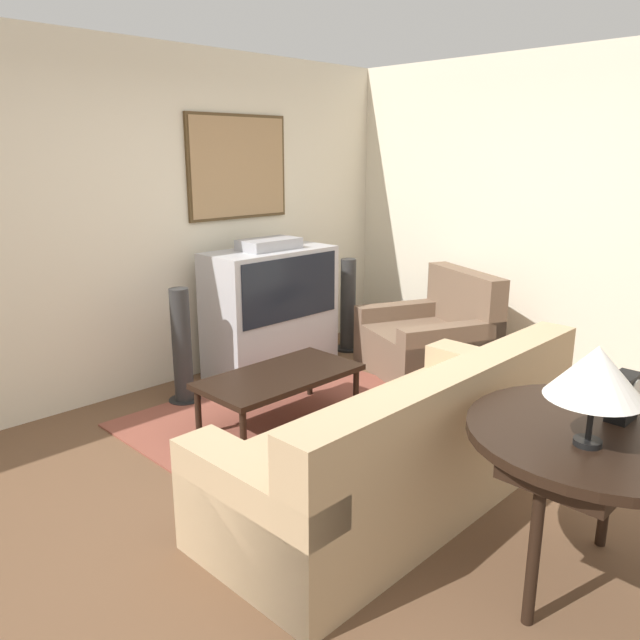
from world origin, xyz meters
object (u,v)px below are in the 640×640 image
table_lamp (596,373)px  mantel_clock (624,397)px  armchair (431,341)px  coffee_table (280,379)px  speaker_tower_left (182,349)px  couch (406,450)px  speaker_tower_right (348,308)px  console_table (597,445)px  tv (271,310)px

table_lamp → mantel_clock: size_ratio=1.97×
armchair → coffee_table: armchair is taller
mantel_clock → speaker_tower_left: (-0.23, 3.11, -0.44)m
couch → table_lamp: (-0.19, -1.03, 0.77)m
speaker_tower_right → coffee_table: bearing=-152.4°
console_table → speaker_tower_right: 3.60m
tv → speaker_tower_right: bearing=-3.1°
console_table → speaker_tower_left: (-0.06, 3.09, -0.27)m
armchair → mantel_clock: size_ratio=6.04×
table_lamp → speaker_tower_right: size_ratio=0.46×
couch → speaker_tower_right: 2.75m
couch → speaker_tower_right: speaker_tower_right is taller
console_table → table_lamp: bearing=-173.1°
speaker_tower_right → console_table: bearing=-120.4°
speaker_tower_left → speaker_tower_right: 1.88m
table_lamp → console_table: bearing=6.9°
couch → speaker_tower_left: size_ratio=2.56×
armchair → tv: bearing=-110.7°
coffee_table → mantel_clock: (-0.01, -2.26, 0.52)m
tv → armchair: 1.43m
tv → mantel_clock: size_ratio=5.62×
table_lamp → mantel_clock: table_lamp is taller
table_lamp → speaker_tower_right: (1.99, 3.11, -0.64)m
coffee_table → couch: bearing=-97.6°
coffee_table → table_lamp: (-0.36, -2.26, 0.72)m
couch → console_table: (-0.02, -1.01, 0.39)m
tv → speaker_tower_right: 0.95m
coffee_table → console_table: size_ratio=1.07×
armchair → speaker_tower_right: 0.94m
armchair → speaker_tower_left: speaker_tower_left is taller
coffee_table → speaker_tower_right: bearing=27.6°
coffee_table → speaker_tower_left: 0.89m
console_table → mantel_clock: 0.25m
mantel_clock → armchair: bearing=51.9°
armchair → speaker_tower_left: 2.16m
mantel_clock → speaker_tower_left: size_ratio=0.23×
table_lamp → mantel_clock: (0.35, -0.00, -0.20)m
couch → mantel_clock: bearing=97.9°
armchair → speaker_tower_left: (-1.95, 0.93, 0.15)m
mantel_clock → console_table: bearing=173.0°
tv → armchair: size_ratio=0.93×
tv → table_lamp: tv is taller
console_table → speaker_tower_right: size_ratio=1.20×
tv → armchair: bearing=-44.1°
tv → speaker_tower_right: tv is taller
coffee_table → table_lamp: size_ratio=2.78×
tv → coffee_table: tv is taller
tv → coffee_table: (-0.69, -0.90, -0.21)m
console_table → table_lamp: size_ratio=2.61×
couch → armchair: (1.87, 1.15, -0.02)m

